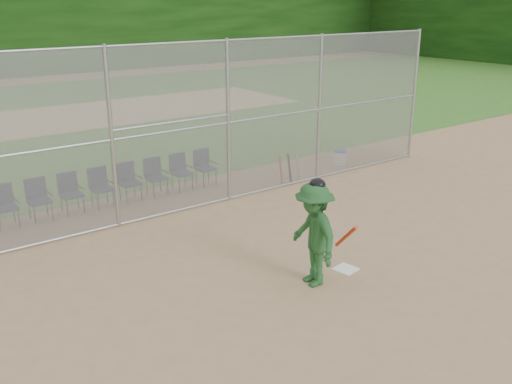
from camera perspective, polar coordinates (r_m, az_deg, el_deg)
ground at (r=10.42m, az=8.30°, el=-9.34°), size 100.00×100.00×0.00m
grass_strip at (r=25.76m, az=-21.08°, el=6.67°), size 100.00×100.00×0.00m
dirt_patch_far at (r=25.76m, az=-21.08°, el=6.68°), size 24.00×24.00×0.00m
backstop_fence at (r=13.49m, az=-6.36°, el=6.67°), size 16.09×0.09×4.00m
home_plate at (r=11.04m, az=8.94°, el=-7.62°), size 0.45×0.45×0.02m
batter_at_plate at (r=10.07m, az=5.79°, el=-4.20°), size 0.99×1.40×1.98m
water_cooler at (r=17.73m, az=8.39°, el=3.44°), size 0.37×0.37×0.47m
spare_bats at (r=15.74m, az=3.36°, el=2.33°), size 0.66×0.26×0.85m
chair_2 at (r=13.85m, az=-23.77°, el=-1.37°), size 0.54×0.52×0.96m
chair_3 at (r=14.01m, az=-20.83°, el=-0.77°), size 0.54×0.52×0.96m
chair_4 at (r=14.20m, az=-17.96°, el=-0.18°), size 0.54×0.52×0.96m
chair_5 at (r=14.43m, az=-15.18°, el=0.39°), size 0.54×0.52×0.96m
chair_6 at (r=14.70m, az=-12.49°, el=0.94°), size 0.54×0.52×0.96m
chair_7 at (r=14.99m, az=-9.91°, el=1.47°), size 0.54×0.52×0.96m
chair_8 at (r=15.32m, az=-7.42°, el=1.97°), size 0.54×0.52×0.96m
chair_9 at (r=15.68m, az=-5.05°, el=2.45°), size 0.54×0.52×0.96m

